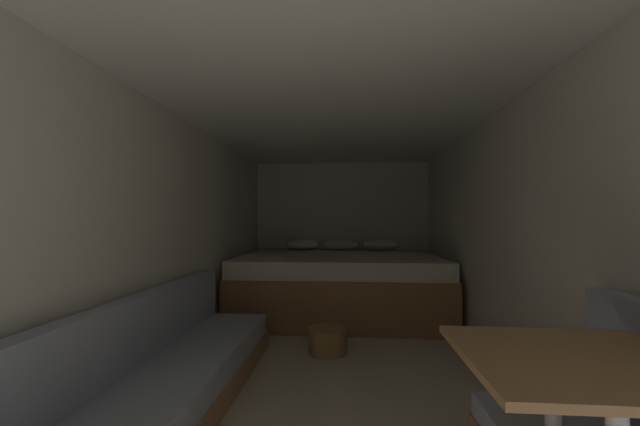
{
  "coord_description": "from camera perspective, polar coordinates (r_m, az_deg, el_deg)",
  "views": [
    {
      "loc": [
        0.11,
        -0.72,
        1.18
      ],
      "look_at": [
        -0.12,
        2.27,
        1.24
      ],
      "focal_mm": 20.46,
      "sensor_mm": 36.0,
      "label": 1
    }
  ],
  "objects": [
    {
      "name": "ground_plane",
      "position": [
        2.97,
        2.18,
        -24.56
      ],
      "size": [
        7.57,
        7.57,
        0.0
      ],
      "primitive_type": "plane",
      "color": "beige"
    },
    {
      "name": "wicker_basket",
      "position": [
        3.44,
        1.22,
        -19.26
      ],
      "size": [
        0.35,
        0.35,
        0.22
      ],
      "color": "olive",
      "rests_on": "ground"
    },
    {
      "name": "wall_left",
      "position": [
        3.08,
        -23.14,
        -3.96
      ],
      "size": [
        0.05,
        5.57,
        2.05
      ],
      "primitive_type": "cube",
      "color": "silver",
      "rests_on": "ground"
    },
    {
      "name": "sofa_left",
      "position": [
        2.4,
        -26.28,
        -24.58
      ],
      "size": [
        0.63,
        2.97,
        0.71
      ],
      "color": "#9E7247",
      "rests_on": "ground"
    },
    {
      "name": "wall_right",
      "position": [
        2.98,
        28.36,
        -4.01
      ],
      "size": [
        0.05,
        5.57,
        2.05
      ],
      "primitive_type": "cube",
      "color": "silver",
      "rests_on": "ground"
    },
    {
      "name": "dinette_table",
      "position": [
        1.45,
        35.62,
        -22.22
      ],
      "size": [
        0.68,
        0.6,
        0.77
      ],
      "color": "#9E7247",
      "rests_on": "ground"
    },
    {
      "name": "bed",
      "position": [
        4.67,
        3.14,
        -11.01
      ],
      "size": [
        2.46,
        1.76,
        0.91
      ],
      "color": "olive",
      "rests_on": "ground"
    },
    {
      "name": "wall_back",
      "position": [
        5.54,
        3.37,
        -2.75
      ],
      "size": [
        2.68,
        0.05,
        2.05
      ],
      "primitive_type": "cube",
      "color": "silver",
      "rests_on": "ground"
    },
    {
      "name": "ceiling_slab",
      "position": [
        2.87,
        2.15,
        17.0
      ],
      "size": [
        2.68,
        5.57,
        0.05
      ],
      "primitive_type": "cube",
      "color": "white",
      "rests_on": "wall_left"
    }
  ]
}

